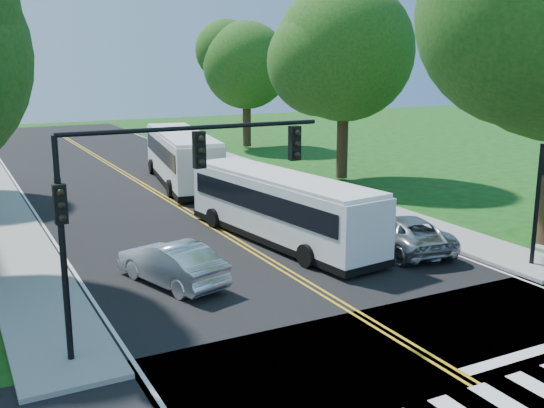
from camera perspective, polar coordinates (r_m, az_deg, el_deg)
ground at (r=15.61m, az=20.50°, el=-16.60°), size 140.00×140.00×0.00m
road at (r=29.74m, az=-5.92°, el=-1.68°), size 14.00×96.00×0.01m
cross_road at (r=15.61m, az=20.51°, el=-16.59°), size 60.00×12.00×0.01m
center_line at (r=33.39m, az=-8.46°, el=-0.11°), size 0.36×70.00×0.01m
edge_line_w at (r=31.92m, az=-20.06°, el=-1.38°), size 0.12×70.00×0.01m
edge_line_e at (r=36.11m, az=1.78°, el=1.02°), size 0.12×70.00×0.01m
sidewalk_nw at (r=34.68m, az=-23.20°, el=-0.44°), size 2.60×40.00×0.15m
sidewalk_ne at (r=39.38m, az=1.55°, el=2.11°), size 2.60×40.00×0.15m
tree_east_mid at (r=39.50m, az=6.52°, el=13.42°), size 8.40×8.40×11.93m
tree_east_far at (r=53.95m, az=-2.32°, el=12.30°), size 7.20×7.20×10.34m
signal_nw at (r=16.23m, az=-10.37°, el=1.69°), size 7.15×0.46×5.66m
signal_ne at (r=24.54m, az=22.89°, el=1.31°), size 0.30×0.46×4.40m
bus_lead at (r=26.25m, az=0.76°, el=-0.23°), size 3.74×11.11×2.82m
bus_follow at (r=38.93m, az=-8.10°, el=4.23°), size 4.57×12.34×3.13m
hatchback at (r=21.76m, az=-8.99°, el=-5.25°), size 2.81×4.72×1.47m
suv at (r=25.76m, az=11.56°, el=-2.55°), size 3.03×5.34×1.41m
dark_sedan at (r=29.47m, az=6.17°, el=-0.66°), size 2.33×4.19×1.15m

